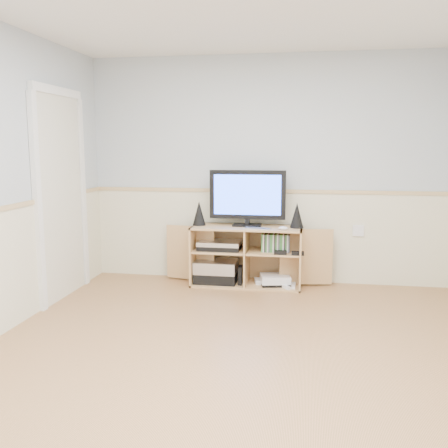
{
  "coord_description": "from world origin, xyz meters",
  "views": [
    {
      "loc": [
        0.43,
        -3.3,
        1.52
      ],
      "look_at": [
        -0.32,
        1.2,
        0.8
      ],
      "focal_mm": 40.0,
      "sensor_mm": 36.0,
      "label": 1
    }
  ],
  "objects_px": {
    "media_cabinet": "(247,254)",
    "monitor": "(247,196)",
    "keyboard": "(257,229)",
    "game_consoles": "(274,280)"
  },
  "relations": [
    {
      "from": "media_cabinet",
      "to": "game_consoles",
      "type": "height_order",
      "value": "media_cabinet"
    },
    {
      "from": "media_cabinet",
      "to": "monitor",
      "type": "distance_m",
      "value": 0.65
    },
    {
      "from": "game_consoles",
      "to": "media_cabinet",
      "type": "bearing_deg",
      "value": 167.78
    },
    {
      "from": "media_cabinet",
      "to": "monitor",
      "type": "bearing_deg",
      "value": -90.0
    },
    {
      "from": "game_consoles",
      "to": "keyboard",
      "type": "bearing_deg",
      "value": -144.68
    },
    {
      "from": "media_cabinet",
      "to": "game_consoles",
      "type": "relative_size",
      "value": 4.02
    },
    {
      "from": "monitor",
      "to": "keyboard",
      "type": "xyz_separation_m",
      "value": [
        0.13,
        -0.19,
        -0.32
      ]
    },
    {
      "from": "keyboard",
      "to": "game_consoles",
      "type": "xyz_separation_m",
      "value": [
        0.18,
        0.13,
        -0.59
      ]
    },
    {
      "from": "keyboard",
      "to": "game_consoles",
      "type": "bearing_deg",
      "value": 46.31
    },
    {
      "from": "media_cabinet",
      "to": "keyboard",
      "type": "xyz_separation_m",
      "value": [
        0.13,
        -0.19,
        0.32
      ]
    }
  ]
}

